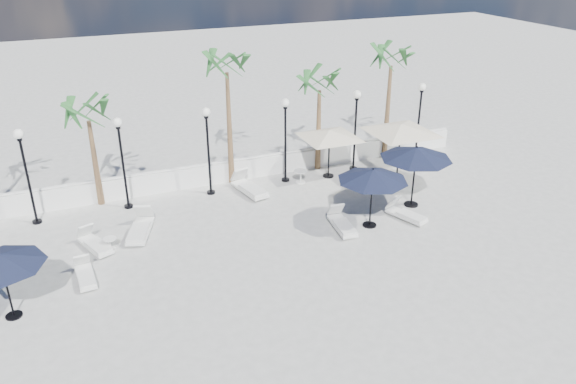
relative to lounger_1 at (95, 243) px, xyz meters
name	(u,v)px	position (x,y,z in m)	size (l,w,h in m)	color
ground	(263,269)	(5.09, -3.55, -0.23)	(100.00, 100.00, 0.00)	gray
balustrade	(204,175)	(5.09, 3.95, 0.24)	(26.00, 0.30, 1.01)	white
lamppost_1	(25,164)	(-1.91, 2.95, 2.27)	(0.36, 0.36, 3.84)	black
lamppost_2	(121,151)	(1.59, 2.95, 2.27)	(0.36, 0.36, 3.84)	black
lamppost_3	(208,139)	(5.09, 2.95, 2.27)	(0.36, 0.36, 3.84)	black
lamppost_4	(285,129)	(8.59, 2.95, 2.27)	(0.36, 0.36, 3.84)	black
lamppost_5	(356,119)	(12.09, 2.95, 2.27)	(0.36, 0.36, 3.84)	black
lamppost_6	(420,111)	(15.59, 2.95, 2.27)	(0.36, 0.36, 3.84)	black
palm_1	(88,117)	(0.59, 3.75, 3.53)	(2.60, 2.60, 4.70)	brown
palm_2	(227,70)	(6.29, 3.75, 4.89)	(2.60, 2.60, 6.10)	brown
palm_3	(320,87)	(10.59, 3.75, 3.72)	(2.60, 2.60, 4.90)	brown
palm_4	(391,63)	(14.29, 3.75, 4.50)	(2.60, 2.60, 5.70)	brown
lounger_1	(95,243)	(0.00, 0.00, 0.00)	(1.18, 1.88, 0.67)	silver
lounger_2	(85,275)	(-0.48, -1.95, -0.02)	(0.62, 1.65, 0.61)	silver
lounger_3	(140,228)	(1.68, 0.44, 0.04)	(1.38, 2.23, 0.80)	silver
lounger_4	(249,187)	(6.64, 2.35, 0.05)	(1.12, 2.26, 0.81)	silver
lounger_5	(342,224)	(8.84, -2.10, 0.01)	(0.83, 1.94, 0.70)	silver
lounger_6	(406,214)	(11.57, -2.33, -0.01)	(1.11, 1.83, 0.65)	silver
side_table_1	(110,243)	(0.51, -0.27, 0.05)	(0.48, 0.48, 0.46)	silver
side_table_2	(301,175)	(9.15, 2.52, 0.12)	(0.59, 0.59, 0.57)	silver
parasol_navy_left	(0,260)	(-2.61, -3.10, 1.71)	(2.49, 2.49, 2.20)	black
parasol_navy_mid	(416,153)	(12.46, -1.37, 2.08)	(2.92, 2.92, 2.62)	black
parasol_navy_right	(373,175)	(9.96, -2.26, 1.89)	(2.69, 2.69, 2.41)	black
parasol_cream_sq_a	(401,124)	(13.55, 1.43, 2.29)	(5.55, 5.55, 2.72)	black
parasol_cream_sq_b	(330,130)	(10.62, 2.65, 2.02)	(4.84, 4.84, 2.43)	black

